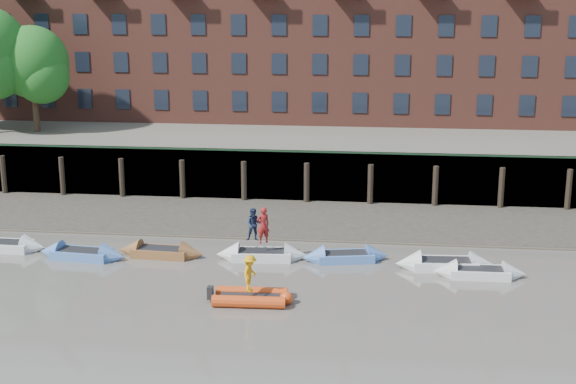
# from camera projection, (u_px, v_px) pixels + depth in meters

# --- Properties ---
(ground) EXTENTS (220.00, 220.00, 0.00)m
(ground) POSITION_uv_depth(u_px,v_px,m) (308.00, 357.00, 29.59)
(ground) COLOR #645E56
(ground) RESTS_ON ground
(foreshore) EXTENTS (110.00, 8.00, 0.50)m
(foreshore) POSITION_uv_depth(u_px,v_px,m) (335.00, 221.00, 46.92)
(foreshore) COLOR #3D382F
(foreshore) RESTS_ON ground
(mud_band) EXTENTS (110.00, 1.60, 0.10)m
(mud_band) POSITION_uv_depth(u_px,v_px,m) (331.00, 238.00, 43.64)
(mud_band) COLOR #4C4336
(mud_band) RESTS_ON ground
(river_wall) EXTENTS (110.00, 1.23, 3.30)m
(river_wall) POSITION_uv_depth(u_px,v_px,m) (339.00, 177.00, 50.74)
(river_wall) COLOR #2D2A26
(river_wall) RESTS_ON ground
(bank_terrace) EXTENTS (110.00, 28.00, 3.20)m
(bank_terrace) POSITION_uv_depth(u_px,v_px,m) (348.00, 138.00, 63.85)
(bank_terrace) COLOR #5E594D
(bank_terrace) RESTS_ON ground
(rowboat_0) EXTENTS (4.60, 1.42, 1.33)m
(rowboat_0) POSITION_uv_depth(u_px,v_px,m) (3.00, 246.00, 41.62)
(rowboat_0) COLOR silver
(rowboat_0) RESTS_ON ground
(rowboat_1) EXTENTS (4.66, 1.74, 1.32)m
(rowboat_1) POSITION_uv_depth(u_px,v_px,m) (82.00, 254.00, 40.32)
(rowboat_1) COLOR #4D77BE
(rowboat_1) RESTS_ON ground
(rowboat_2) EXTENTS (4.50, 1.59, 1.28)m
(rowboat_2) POSITION_uv_depth(u_px,v_px,m) (161.00, 252.00, 40.65)
(rowboat_2) COLOR brown
(rowboat_2) RESTS_ON ground
(rowboat_3) EXTENTS (4.67, 1.65, 1.33)m
(rowboat_3) POSITION_uv_depth(u_px,v_px,m) (262.00, 255.00, 40.19)
(rowboat_3) COLOR silver
(rowboat_3) RESTS_ON ground
(rowboat_4) EXTENTS (4.49, 2.10, 1.26)m
(rowboat_4) POSITION_uv_depth(u_px,v_px,m) (345.00, 257.00, 39.96)
(rowboat_4) COLOR #4D77BE
(rowboat_4) RESTS_ON ground
(rowboat_5) EXTENTS (4.86, 1.67, 1.39)m
(rowboat_5) POSITION_uv_depth(u_px,v_px,m) (445.00, 264.00, 38.79)
(rowboat_5) COLOR silver
(rowboat_5) RESTS_ON ground
(rowboat_6) EXTENTS (4.32, 1.30, 1.25)m
(rowboat_6) POSITION_uv_depth(u_px,v_px,m) (479.00, 273.00, 37.74)
(rowboat_6) COLOR silver
(rowboat_6) RESTS_ON ground
(rib_tender) EXTENTS (3.47, 1.73, 0.60)m
(rib_tender) POSITION_uv_depth(u_px,v_px,m) (254.00, 297.00, 34.64)
(rib_tender) COLOR #CE4113
(rib_tender) RESTS_ON ground
(person_rower_a) EXTENTS (0.80, 0.72, 1.84)m
(person_rower_a) POSITION_uv_depth(u_px,v_px,m) (263.00, 225.00, 39.71)
(person_rower_a) COLOR maroon
(person_rower_a) RESTS_ON rowboat_3
(person_rower_b) EXTENTS (0.89, 0.73, 1.68)m
(person_rower_b) POSITION_uv_depth(u_px,v_px,m) (254.00, 225.00, 40.10)
(person_rower_b) COLOR #19233F
(person_rower_b) RESTS_ON rowboat_3
(person_rib_crew) EXTENTS (0.79, 1.14, 1.63)m
(person_rib_crew) POSITION_uv_depth(u_px,v_px,m) (250.00, 273.00, 34.32)
(person_rib_crew) COLOR orange
(person_rib_crew) RESTS_ON rib_tender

